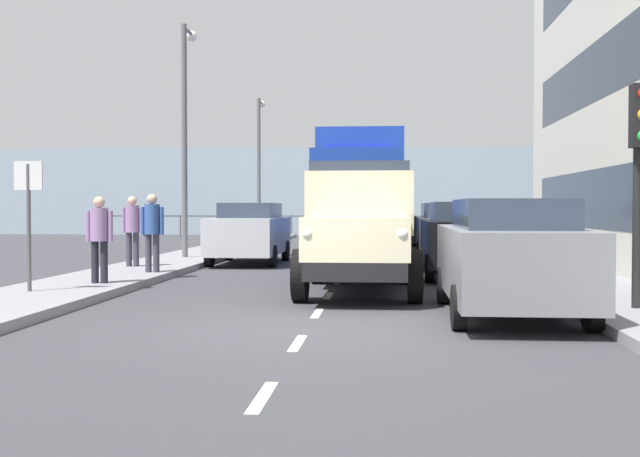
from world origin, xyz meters
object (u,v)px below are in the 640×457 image
Objects in this scene: car_grey_kerbside_near at (509,256)px; traffic_light_near at (640,146)px; car_silver_oppositeside_0 at (250,232)px; pedestrian_with_bag at (99,232)px; car_black_kerbside_1 at (465,238)px; lamp_post_far at (259,155)px; street_sign at (29,203)px; pedestrian_near_railing at (152,226)px; lorry_cargo_blue at (362,192)px; car_white_kerbside_2 at (447,231)px; lamp_post_promenade at (186,120)px; pedestrian_in_dark_coat at (132,225)px; truck_vintage_cream at (360,230)px.

car_grey_kerbside_near is 1.39× the size of traffic_light_near.
pedestrian_with_bag is at bearing 77.64° from car_silver_oppositeside_0.
car_black_kerbside_1 is 0.62× the size of lamp_post_far.
street_sign is at bearing 75.44° from car_silver_oppositeside_0.
lamp_post_far is at bearing -88.25° from pedestrian_near_railing.
traffic_light_near is at bearing 109.66° from lorry_cargo_blue.
lorry_cargo_blue is 1.92× the size of car_silver_oppositeside_0.
pedestrian_with_bag reaches higher than car_grey_kerbside_near.
car_white_kerbside_2 is at bearing -90.00° from car_black_kerbside_1.
car_grey_kerbside_near is 1.04× the size of car_silver_oppositeside_0.
car_black_kerbside_1 is 9.40m from street_sign.
lamp_post_promenade is 1.06× the size of lamp_post_far.
pedestrian_in_dark_coat reaches higher than car_black_kerbside_1.
pedestrian_with_bag is 1.73m from street_sign.
car_silver_oppositeside_0 is (3.38, -7.38, -0.28)m from truck_vintage_cream.
traffic_light_near is 0.47× the size of lamp_post_promenade.
lorry_cargo_blue is 7.52m from pedestrian_in_dark_coat.
lamp_post_far is 21.99m from street_sign.
lamp_post_promenade is at bearing -29.71° from car_black_kerbside_1.
truck_vintage_cream is at bearing -165.97° from street_sign.
car_black_kerbside_1 is at bearing 150.29° from lamp_post_promenade.
pedestrian_in_dark_coat is at bearing -4.68° from car_black_kerbside_1.
car_silver_oppositeside_0 is 2.48× the size of pedestrian_in_dark_coat.
car_black_kerbside_1 is at bearing 145.82° from car_silver_oppositeside_0.
pedestrian_near_railing reaches higher than car_black_kerbside_1.
lorry_cargo_blue is 12.95m from traffic_light_near.
traffic_light_near is (-1.80, 11.77, 1.58)m from car_white_kerbside_2.
pedestrian_near_railing is at bearing 74.34° from car_silver_oppositeside_0.
car_white_kerbside_2 is 9.42m from pedestrian_near_railing.
pedestrian_near_railing is 0.27× the size of lamp_post_far.
lamp_post_far is 2.83× the size of street_sign.
traffic_light_near reaches higher than pedestrian_near_railing.
lamp_post_far is (7.55, -11.57, 3.06)m from car_white_kerbside_2.
street_sign is (0.68, 1.49, 0.56)m from pedestrian_with_bag.
pedestrian_near_railing is (1.35, 4.80, 0.29)m from car_silver_oppositeside_0.
car_grey_kerbside_near is at bearing 142.65° from pedestrian_near_railing.
pedestrian_with_bag is at bearing 90.82° from lamp_post_far.
pedestrian_in_dark_coat is at bearing 43.13° from lorry_cargo_blue.
car_silver_oppositeside_0 is 12.79m from traffic_light_near.
lorry_cargo_blue is 12.36m from lamp_post_far.
street_sign is (7.94, 10.30, 0.79)m from car_white_kerbside_2.
traffic_light_near reaches higher than truck_vintage_cream.
car_black_kerbside_1 is at bearing -74.33° from traffic_light_near.
car_black_kerbside_1 is 6.86m from traffic_light_near.
car_black_kerbside_1 is 7.08m from pedestrian_near_railing.
lamp_post_promenade is (5.08, 1.41, 2.07)m from lorry_cargo_blue.
car_grey_kerbside_near is at bearing 108.02° from lamp_post_far.
car_grey_kerbside_near is 6.31m from car_black_kerbside_1.
car_black_kerbside_1 is at bearing -148.02° from street_sign.
lamp_post_far is at bearing -91.03° from street_sign.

